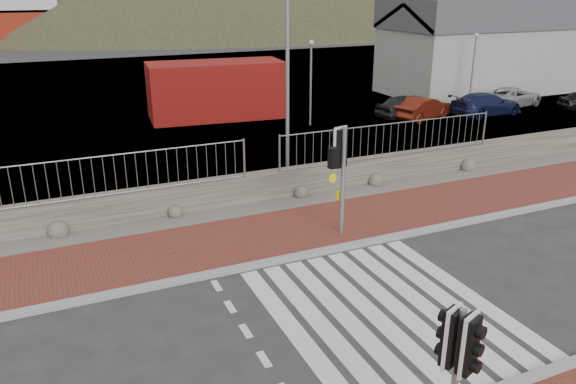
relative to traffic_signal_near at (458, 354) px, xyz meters
name	(u,v)px	position (x,y,z in m)	size (l,w,h in m)	color
ground	(385,311)	(1.39, 3.75, -1.84)	(220.00, 220.00, 0.00)	#28282B
sidewalk_far	(297,230)	(1.39, 8.25, -1.80)	(40.00, 3.00, 0.08)	brown
kerb_far	(321,252)	(1.39, 6.75, -1.79)	(40.00, 0.25, 0.12)	gray
zebra_crossing	(385,310)	(1.39, 3.75, -1.83)	(4.62, 5.60, 0.01)	silver
gravel_strip	(270,207)	(1.39, 10.25, -1.81)	(40.00, 1.50, 0.06)	#59544C
stone_wall	(261,186)	(1.39, 11.05, -1.39)	(40.00, 0.60, 0.90)	#49453C
railing	(262,147)	(1.39, 10.90, -0.02)	(18.07, 0.07, 1.22)	gray
quay	(144,94)	(1.39, 31.65, -1.84)	(120.00, 40.00, 0.50)	#4C4C4F
water	(89,44)	(1.39, 66.65, -1.84)	(220.00, 50.00, 0.05)	#3F4C54
harbor_building	(480,46)	(21.39, 23.65, 1.09)	(12.20, 6.20, 5.80)	#9E9E99
hills_backdrop	(131,165)	(8.13, 91.65, -24.89)	(254.00, 90.00, 100.00)	#29311D
traffic_signal_near	(458,354)	(0.00, 0.00, 0.00)	(0.42, 0.34, 2.55)	gray
traffic_signal_far	(343,159)	(2.38, 7.54, 0.42)	(0.77, 0.41, 3.11)	gray
streetlight	(291,67)	(2.81, 11.87, 2.24)	(1.53, 0.41, 7.25)	gray
shipping_container	(216,90)	(3.69, 23.23, -0.40)	(6.90, 2.87, 2.87)	maroon
car_a	(407,106)	(12.79, 19.12, -1.23)	(1.44, 3.57, 1.22)	black
car_b	(423,108)	(13.32, 18.45, -1.25)	(1.24, 3.56, 1.17)	#52150B
car_c	(486,104)	(16.95, 17.85, -1.24)	(1.68, 4.14, 1.20)	#121839
car_d	(512,97)	(19.92, 19.02, -1.28)	(1.85, 4.01, 1.12)	gray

